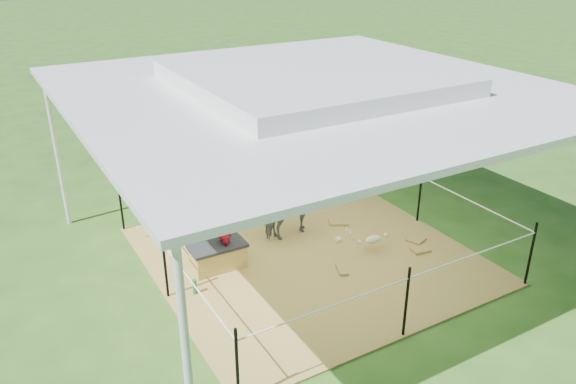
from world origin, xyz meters
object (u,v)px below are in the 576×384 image
woman (222,217)px  trash_barrel (311,98)px  straw_bale (218,257)px  foal (373,238)px  picnic_table_far (280,78)px  pony (293,213)px  green_bottle (195,287)px  picnic_table_near (192,99)px  distant_person (232,93)px

woman → trash_barrel: size_ratio=1.11×
straw_bale → foal: bearing=-18.4°
trash_barrel → picnic_table_far: 2.84m
straw_bale → trash_barrel: bearing=48.3°
pony → foal: 1.35m
green_bottle → picnic_table_near: size_ratio=0.12×
straw_bale → green_bottle: bearing=-140.7°
green_bottle → trash_barrel: bearing=47.6°
foal → picnic_table_near: picnic_table_near is taller
picnic_table_far → distant_person: distant_person is taller
pony → picnic_table_near: bearing=-17.0°
distant_person → picnic_table_far: bearing=-131.7°
foal → picnic_table_far: 10.55m
straw_bale → trash_barrel: (5.58, 6.27, 0.22)m
pony → picnic_table_far: 9.94m
green_bottle → pony: pony is taller
woman → foal: (2.19, -0.76, -0.58)m
pony → foal: bearing=-149.8°
trash_barrel → picnic_table_far: bearing=78.5°
pony → straw_bale: bearing=93.3°
foal → picnic_table_far: (3.86, 9.81, 0.12)m
woman → straw_bale: bearing=-89.0°
pony → picnic_table_near: 7.84m
green_bottle → trash_barrel: (6.13, 6.72, 0.28)m
woman → distant_person: woman is taller
straw_bale → green_bottle: 0.71m
straw_bale → picnic_table_far: (6.15, 9.05, 0.18)m
trash_barrel → distant_person: size_ratio=0.83×
trash_barrel → picnic_table_far: (0.57, 2.78, -0.04)m
green_bottle → pony: bearing=20.2°
straw_bale → distant_person: bearing=63.6°
pony → green_bottle: bearing=102.3°
foal → straw_bale: bearing=162.1°
foal → picnic_table_near: (0.42, 8.79, 0.11)m
picnic_table_near → trash_barrel: bearing=-22.0°
woman → picnic_table_near: woman is taller
foal → woman: bearing=161.3°
picnic_table_near → distant_person: distant_person is taller
picnic_table_far → distant_person: bearing=-123.6°
straw_bale → pony: size_ratio=0.79×
foal → distant_person: (1.51, 8.41, 0.24)m
trash_barrel → picnic_table_near: 3.37m
woman → picnic_table_far: bearing=147.2°
pony → picnic_table_far: (4.68, 8.76, -0.06)m
picnic_table_near → picnic_table_far: bearing=26.0°
woman → green_bottle: size_ratio=4.32×
picnic_table_far → picnic_table_near: bearing=-137.8°
picnic_table_near → picnic_table_far: picnic_table_far is taller
pony → picnic_table_far: pony is taller
straw_bale → picnic_table_near: picnic_table_near is taller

